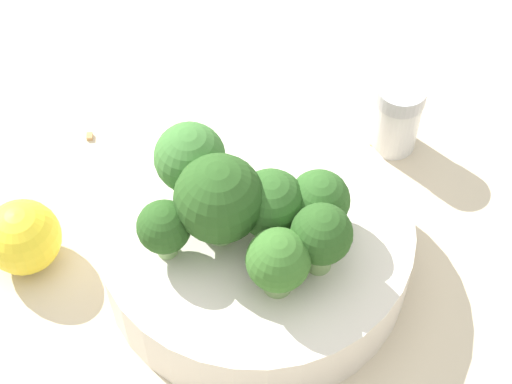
{
  "coord_description": "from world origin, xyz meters",
  "views": [
    {
      "loc": [
        0.17,
        -0.29,
        0.53
      ],
      "look_at": [
        0.0,
        0.0,
        0.09
      ],
      "focal_mm": 60.0,
      "sensor_mm": 36.0,
      "label": 1
    }
  ],
  "objects": [
    {
      "name": "almond_crumb_2",
      "position": [
        0.03,
        0.14,
        0.0
      ],
      "size": [
        0.01,
        0.01,
        0.01
      ],
      "primitive_type": "cube",
      "rotation": [
        0.0,
        0.0,
        3.73
      ],
      "color": "olive",
      "rests_on": "ground_plane"
    },
    {
      "name": "bowl",
      "position": [
        0.0,
        0.0,
        0.03
      ],
      "size": [
        0.22,
        0.22,
        0.05
      ],
      "primitive_type": "cylinder",
      "color": "silver",
      "rests_on": "ground_plane"
    },
    {
      "name": "almond_crumb_1",
      "position": [
        -0.18,
        0.04,
        0.0
      ],
      "size": [
        0.01,
        0.01,
        0.01
      ],
      "primitive_type": "cube",
      "rotation": [
        0.0,
        0.0,
        5.32
      ],
      "color": "#AD7F4C",
      "rests_on": "ground_plane"
    },
    {
      "name": "broccoli_floret_2",
      "position": [
        -0.02,
        -0.02,
        0.09
      ],
      "size": [
        0.06,
        0.06,
        0.07
      ],
      "color": "#8EB770",
      "rests_on": "bowl"
    },
    {
      "name": "ground_plane",
      "position": [
        0.0,
        0.0,
        0.0
      ],
      "size": [
        3.0,
        3.0,
        0.0
      ],
      "primitive_type": "plane",
      "color": "beige"
    },
    {
      "name": "pepper_shaker",
      "position": [
        0.04,
        0.16,
        0.03
      ],
      "size": [
        0.04,
        0.04,
        0.06
      ],
      "color": "silver",
      "rests_on": "ground_plane"
    },
    {
      "name": "broccoli_floret_5",
      "position": [
        -0.04,
        -0.05,
        0.08
      ],
      "size": [
        0.04,
        0.04,
        0.05
      ],
      "color": "#84AD66",
      "rests_on": "bowl"
    },
    {
      "name": "broccoli_floret_0",
      "position": [
        0.05,
        -0.01,
        0.09
      ],
      "size": [
        0.04,
        0.04,
        0.06
      ],
      "color": "#7A9E5B",
      "rests_on": "bowl"
    },
    {
      "name": "broccoli_floret_6",
      "position": [
        0.04,
        -0.04,
        0.08
      ],
      "size": [
        0.04,
        0.04,
        0.05
      ],
      "color": "#7A9E5B",
      "rests_on": "bowl"
    },
    {
      "name": "lemon_wedge",
      "position": [
        -0.15,
        -0.08,
        0.03
      ],
      "size": [
        0.05,
        0.05,
        0.05
      ],
      "primitive_type": "sphere",
      "color": "yellow",
      "rests_on": "ground_plane"
    },
    {
      "name": "broccoli_floret_3",
      "position": [
        -0.05,
        -0.0,
        0.09
      ],
      "size": [
        0.05,
        0.05,
        0.06
      ],
      "color": "#84AD66",
      "rests_on": "bowl"
    },
    {
      "name": "broccoli_floret_1",
      "position": [
        0.01,
        0.0,
        0.08
      ],
      "size": [
        0.05,
        0.05,
        0.05
      ],
      "color": "#84AD66",
      "rests_on": "bowl"
    },
    {
      "name": "broccoli_floret_4",
      "position": [
        0.04,
        0.02,
        0.08
      ],
      "size": [
        0.04,
        0.04,
        0.05
      ],
      "color": "#7A9E5B",
      "rests_on": "bowl"
    }
  ]
}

